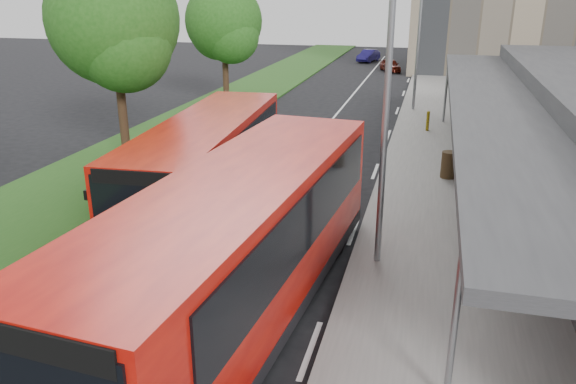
# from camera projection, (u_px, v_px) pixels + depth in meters

# --- Properties ---
(ground) EXTENTS (120.00, 120.00, 0.00)m
(ground) POSITION_uv_depth(u_px,v_px,m) (197.00, 282.00, 13.81)
(ground) COLOR black
(ground) RESTS_ON ground
(pavement) EXTENTS (5.00, 80.00, 0.15)m
(pavement) POSITION_uv_depth(u_px,v_px,m) (445.00, 119.00, 30.57)
(pavement) COLOR gray
(pavement) RESTS_ON ground
(grass_verge) EXTENTS (5.00, 80.00, 0.10)m
(grass_verge) POSITION_uv_depth(u_px,v_px,m) (221.00, 108.00, 33.63)
(grass_verge) COLOR #214E19
(grass_verge) RESTS_ON ground
(lane_centre_line) EXTENTS (0.12, 70.00, 0.01)m
(lane_centre_line) POSITION_uv_depth(u_px,v_px,m) (319.00, 136.00, 27.45)
(lane_centre_line) COLOR silver
(lane_centre_line) RESTS_ON ground
(kerb_dashes) EXTENTS (0.12, 56.00, 0.01)m
(kerb_dashes) POSITION_uv_depth(u_px,v_px,m) (393.00, 122.00, 30.32)
(kerb_dashes) COLOR silver
(kerb_dashes) RESTS_ON ground
(tree_mid) EXTENTS (5.12, 5.12, 8.23)m
(tree_mid) POSITION_uv_depth(u_px,v_px,m) (115.00, 29.00, 21.87)
(tree_mid) COLOR #361F15
(tree_mid) RESTS_ON ground
(tree_far) EXTENTS (4.53, 4.53, 7.26)m
(tree_far) POSITION_uv_depth(u_px,v_px,m) (224.00, 26.00, 33.00)
(tree_far) COLOR #361F15
(tree_far) RESTS_ON ground
(lamp_post_near) EXTENTS (1.44, 0.28, 8.00)m
(lamp_post_near) POSITION_uv_depth(u_px,v_px,m) (384.00, 83.00, 13.05)
(lamp_post_near) COLOR gray
(lamp_post_near) RESTS_ON pavement
(lamp_post_far) EXTENTS (1.44, 0.28, 8.00)m
(lamp_post_far) POSITION_uv_depth(u_px,v_px,m) (418.00, 28.00, 31.24)
(lamp_post_far) COLOR gray
(lamp_post_far) RESTS_ON pavement
(bus_main) EXTENTS (3.87, 11.68, 3.25)m
(bus_main) POSITION_uv_depth(u_px,v_px,m) (241.00, 247.00, 11.83)
(bus_main) COLOR red
(bus_main) RESTS_ON ground
(bus_second) EXTENTS (3.31, 10.49, 2.93)m
(bus_second) POSITION_uv_depth(u_px,v_px,m) (207.00, 164.00, 17.94)
(bus_second) COLOR red
(bus_second) RESTS_ON ground
(litter_bin) EXTENTS (0.59, 0.59, 0.99)m
(litter_bin) POSITION_uv_depth(u_px,v_px,m) (449.00, 165.00, 20.78)
(litter_bin) COLOR #3C2C18
(litter_bin) RESTS_ON pavement
(bollard) EXTENTS (0.19, 0.19, 0.96)m
(bollard) POSITION_uv_depth(u_px,v_px,m) (428.00, 121.00, 27.68)
(bollard) COLOR #DFB20B
(bollard) RESTS_ON pavement
(car_near) EXTENTS (2.26, 3.41, 1.08)m
(car_near) POSITION_uv_depth(u_px,v_px,m) (390.00, 65.00, 48.45)
(car_near) COLOR #55140C
(car_near) RESTS_ON ground
(car_far) EXTENTS (2.04, 3.65, 1.14)m
(car_far) POSITION_uv_depth(u_px,v_px,m) (368.00, 56.00, 54.91)
(car_far) COLOR navy
(car_far) RESTS_ON ground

